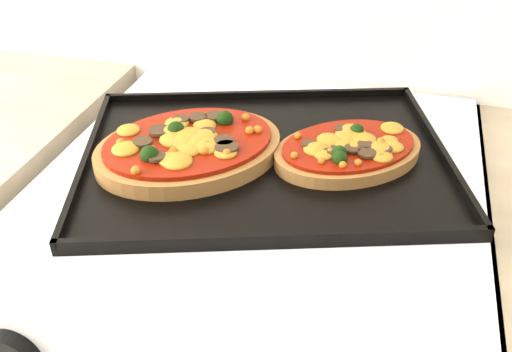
% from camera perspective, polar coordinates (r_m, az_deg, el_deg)
% --- Properties ---
extents(baking_tray, '(0.59, 0.51, 0.02)m').
position_cam_1_polar(baking_tray, '(0.79, 0.95, 2.09)').
color(baking_tray, black).
rests_on(baking_tray, stove).
extents(pizza_left, '(0.33, 0.31, 0.04)m').
position_cam_1_polar(pizza_left, '(0.79, -6.74, 3.03)').
color(pizza_left, olive).
rests_on(pizza_left, baking_tray).
extents(pizza_right, '(0.26, 0.24, 0.03)m').
position_cam_1_polar(pizza_right, '(0.79, 9.19, 2.69)').
color(pizza_right, olive).
rests_on(pizza_right, baking_tray).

